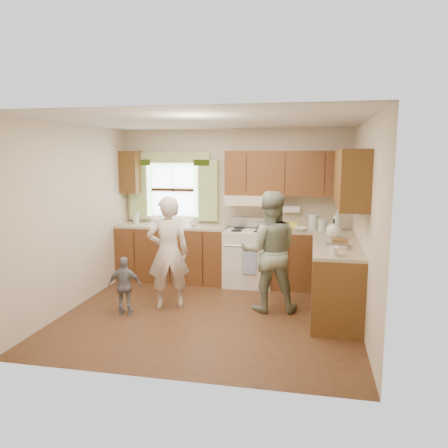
% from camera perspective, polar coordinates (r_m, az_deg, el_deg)
% --- Properties ---
extents(room, '(3.80, 3.80, 3.80)m').
position_cam_1_polar(room, '(5.59, -1.82, 0.42)').
color(room, '#472616').
rests_on(room, ground).
extents(kitchen_fixtures, '(3.80, 2.25, 2.15)m').
position_cam_1_polar(kitchen_fixtures, '(6.60, 5.57, -1.92)').
color(kitchen_fixtures, '#45220E').
rests_on(kitchen_fixtures, ground).
extents(stove, '(0.76, 0.67, 1.07)m').
position_cam_1_polar(stove, '(7.07, 3.27, -4.25)').
color(stove, silver).
rests_on(stove, ground).
extents(woman_left, '(0.66, 0.56, 1.55)m').
position_cam_1_polar(woman_left, '(5.98, -7.29, -3.73)').
color(woman_left, beige).
rests_on(woman_left, ground).
extents(woman_right, '(0.87, 0.73, 1.62)m').
position_cam_1_polar(woman_right, '(5.87, 5.94, -3.59)').
color(woman_right, '#233D24').
rests_on(woman_right, ground).
extents(child, '(0.48, 0.26, 0.77)m').
position_cam_1_polar(child, '(5.92, -12.81, -7.88)').
color(child, gray).
rests_on(child, ground).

